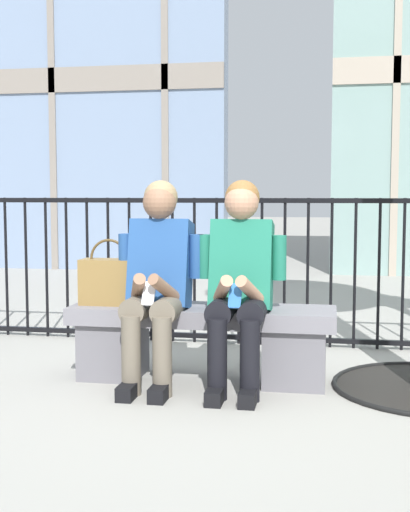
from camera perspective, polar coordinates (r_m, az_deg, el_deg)
ground_plane at (r=4.29m, az=-0.24°, el=-10.16°), size 60.00×60.00×0.00m
stone_bench at (r=4.22m, az=-0.24°, el=-6.61°), size 1.60×0.44×0.45m
seated_person_with_phone at (r=4.09m, az=-3.96°, el=-1.62°), size 0.52×0.66×1.21m
seated_person_companion at (r=4.00m, az=2.88°, el=-1.77°), size 0.52×0.66×1.21m
handbag_on_bench at (r=4.30m, az=-7.89°, el=-2.02°), size 0.35×0.17×0.41m
plaza_railing at (r=5.21m, az=1.88°, el=-1.18°), size 8.71×0.04×1.10m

